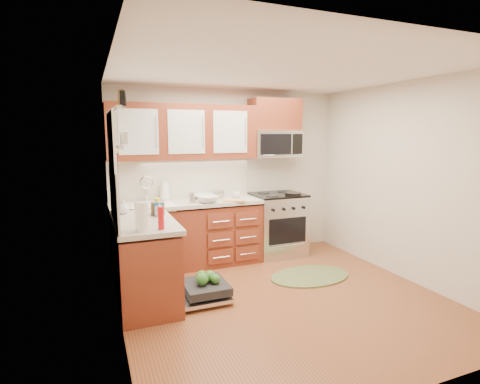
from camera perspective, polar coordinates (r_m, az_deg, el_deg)
name	(u,v)px	position (r m, az deg, el deg)	size (l,w,h in m)	color
floor	(282,298)	(4.46, 6.44, -15.73)	(3.50, 3.50, 0.00)	brown
ceiling	(286,71)	(4.11, 7.08, 17.89)	(3.50, 3.50, 0.00)	white
wall_back	(229,174)	(5.68, -1.75, 2.79)	(3.50, 0.04, 2.50)	beige
wall_front	(412,226)	(2.73, 24.72, -4.68)	(3.50, 0.04, 2.50)	beige
wall_left	(116,200)	(3.61, -18.43, -1.17)	(0.04, 3.50, 2.50)	beige
wall_right	(406,182)	(5.17, 24.03, 1.41)	(0.04, 3.50, 2.50)	beige
base_cabinet_back	(188,236)	(5.35, -7.94, -6.69)	(2.05, 0.60, 0.85)	#5B2814
base_cabinet_left	(145,264)	(4.35, -14.34, -10.55)	(0.60, 1.25, 0.85)	#5B2814
countertop_back	(187,203)	(5.23, -8.02, -1.70)	(2.07, 0.64, 0.05)	#B7B1A8
countertop_left	(144,222)	(4.22, -14.46, -4.44)	(0.64, 1.27, 0.05)	#B7B1A8
backsplash_back	(182,179)	(5.47, -8.84, 2.02)	(2.05, 0.02, 0.57)	beige
backsplash_left	(114,196)	(4.14, -18.67, -0.52)	(0.02, 1.25, 0.57)	beige
upper_cabinets	(183,132)	(5.27, -8.61, 9.02)	(2.05, 0.35, 0.75)	#5B2814
cabinet_over_mw	(275,115)	(5.77, 5.30, 11.64)	(0.76, 0.35, 0.47)	#5B2814
range	(277,224)	(5.80, 5.73, -4.90)	(0.76, 0.64, 0.95)	silver
microwave	(275,144)	(5.75, 5.36, 7.32)	(0.76, 0.38, 0.40)	silver
sink	(149,214)	(5.13, -13.65, -3.21)	(0.62, 0.50, 0.26)	white
dishwasher	(202,291)	(4.37, -5.81, -14.79)	(0.70, 0.60, 0.20)	silver
window	(112,163)	(4.07, -18.89, 4.15)	(0.03, 1.05, 1.05)	white
window_blind	(113,131)	(4.06, -18.76, 8.81)	(0.02, 0.96, 0.40)	white
shelf_upper	(117,109)	(3.22, -18.18, 11.99)	(0.04, 0.40, 0.03)	white
shelf_lower	(119,146)	(3.21, -17.92, 6.65)	(0.04, 0.40, 0.03)	white
rug	(310,276)	(5.10, 10.62, -12.47)	(1.09, 0.71, 0.02)	#526137
skillet	(293,194)	(5.56, 8.08, -0.32)	(0.24, 0.24, 0.04)	black
stock_pot	(217,194)	(5.42, -3.46, -0.34)	(0.20, 0.20, 0.12)	silver
cutting_board	(234,200)	(5.20, -0.85, -1.28)	(0.31, 0.20, 0.02)	#A57D4B
canister	(192,198)	(5.06, -7.39, -0.91)	(0.09, 0.09, 0.15)	silver
paper_towel_roll	(142,217)	(3.70, -14.70, -3.66)	(0.13, 0.13, 0.28)	white
mustard_bottle	(158,206)	(4.42, -12.42, -2.16)	(0.06, 0.06, 0.19)	yellow
red_bottle	(161,218)	(3.73, -11.96, -3.91)	(0.06, 0.06, 0.23)	red
wooden_box	(158,208)	(4.43, -12.44, -2.44)	(0.15, 0.10, 0.15)	brown
blue_carton	(158,209)	(4.39, -12.34, -2.50)	(0.10, 0.06, 0.15)	#2566AE
bowl_a	(203,196)	(5.42, -5.65, -0.65)	(0.29, 0.29, 0.07)	#999999
bowl_b	(208,199)	(5.10, -4.89, -1.11)	(0.29, 0.29, 0.09)	#999999
cup	(236,195)	(5.47, -0.55, -0.40)	(0.12, 0.12, 0.09)	#999999
soap_bottle_a	(165,189)	(5.32, -11.43, 0.50)	(0.13, 0.13, 0.34)	#999999
soap_bottle_b	(159,209)	(4.33, -12.21, -2.56)	(0.07, 0.08, 0.17)	#999999
soap_bottle_c	(123,207)	(4.56, -17.41, -2.18)	(0.13, 0.13, 0.17)	#999999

